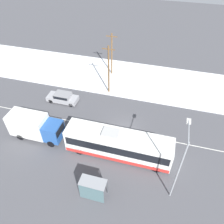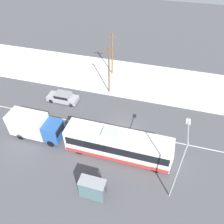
{
  "view_description": "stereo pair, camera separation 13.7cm",
  "coord_description": "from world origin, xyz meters",
  "px_view_note": "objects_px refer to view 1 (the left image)",
  "views": [
    {
      "loc": [
        3.75,
        -18.56,
        20.26
      ],
      "look_at": [
        -1.87,
        1.68,
        1.4
      ],
      "focal_mm": 35.0,
      "sensor_mm": 36.0,
      "label": 1
    },
    {
      "loc": [
        3.88,
        -18.52,
        20.26
      ],
      "look_at": [
        -1.87,
        1.68,
        1.4
      ],
      "focal_mm": 35.0,
      "sensor_mm": 36.0,
      "label": 2
    }
  ],
  "objects_px": {
    "pedestrian_at_stop": "(103,183)",
    "bus_shelter": "(92,189)",
    "city_bus": "(118,145)",
    "box_truck": "(35,126)",
    "utility_pole_roadside": "(109,70)",
    "utility_pole_snowlot": "(112,54)",
    "sedan_car": "(63,97)",
    "streetlamp": "(181,160)"
  },
  "relations": [
    {
      "from": "city_bus",
      "to": "bus_shelter",
      "type": "bearing_deg",
      "value": -99.99
    },
    {
      "from": "city_bus",
      "to": "box_truck",
      "type": "bearing_deg",
      "value": -179.96
    },
    {
      "from": "bus_shelter",
      "to": "utility_pole_roadside",
      "type": "bearing_deg",
      "value": 101.01
    },
    {
      "from": "city_bus",
      "to": "sedan_car",
      "type": "distance_m",
      "value": 12.34
    },
    {
      "from": "streetlamp",
      "to": "utility_pole_roadside",
      "type": "height_order",
      "value": "streetlamp"
    },
    {
      "from": "sedan_car",
      "to": "streetlamp",
      "type": "height_order",
      "value": "streetlamp"
    },
    {
      "from": "city_bus",
      "to": "utility_pole_roadside",
      "type": "height_order",
      "value": "utility_pole_roadside"
    },
    {
      "from": "box_truck",
      "to": "utility_pole_roadside",
      "type": "bearing_deg",
      "value": 61.58
    },
    {
      "from": "bus_shelter",
      "to": "utility_pole_snowlot",
      "type": "distance_m",
      "value": 22.43
    },
    {
      "from": "sedan_car",
      "to": "bus_shelter",
      "type": "bearing_deg",
      "value": 125.39
    },
    {
      "from": "pedestrian_at_stop",
      "to": "streetlamp",
      "type": "distance_m",
      "value": 7.78
    },
    {
      "from": "pedestrian_at_stop",
      "to": "bus_shelter",
      "type": "xyz_separation_m",
      "value": [
        -0.64,
        -1.22,
        0.69
      ]
    },
    {
      "from": "bus_shelter",
      "to": "utility_pole_roadside",
      "type": "height_order",
      "value": "utility_pole_roadside"
    },
    {
      "from": "box_truck",
      "to": "utility_pole_snowlot",
      "type": "relative_size",
      "value": 0.89
    },
    {
      "from": "box_truck",
      "to": "utility_pole_roadside",
      "type": "xyz_separation_m",
      "value": [
        5.97,
        11.03,
        2.22
      ]
    },
    {
      "from": "streetlamp",
      "to": "utility_pole_roadside",
      "type": "relative_size",
      "value": 1.04
    },
    {
      "from": "city_bus",
      "to": "sedan_car",
      "type": "xyz_separation_m",
      "value": [
        -10.08,
        7.07,
        -0.86
      ]
    },
    {
      "from": "bus_shelter",
      "to": "streetlamp",
      "type": "height_order",
      "value": "streetlamp"
    },
    {
      "from": "streetlamp",
      "to": "utility_pole_snowlot",
      "type": "height_order",
      "value": "streetlamp"
    },
    {
      "from": "pedestrian_at_stop",
      "to": "utility_pole_roadside",
      "type": "relative_size",
      "value": 0.21
    },
    {
      "from": "pedestrian_at_stop",
      "to": "streetlamp",
      "type": "relative_size",
      "value": 0.2
    },
    {
      "from": "streetlamp",
      "to": "utility_pole_snowlot",
      "type": "distance_m",
      "value": 22.31
    },
    {
      "from": "sedan_car",
      "to": "utility_pole_snowlot",
      "type": "bearing_deg",
      "value": -117.79
    },
    {
      "from": "streetlamp",
      "to": "utility_pole_roadside",
      "type": "distance_m",
      "value": 17.42
    },
    {
      "from": "bus_shelter",
      "to": "streetlamp",
      "type": "bearing_deg",
      "value": 21.26
    },
    {
      "from": "utility_pole_roadside",
      "to": "box_truck",
      "type": "bearing_deg",
      "value": -118.42
    },
    {
      "from": "sedan_car",
      "to": "utility_pole_snowlot",
      "type": "relative_size",
      "value": 0.62
    },
    {
      "from": "utility_pole_roadside",
      "to": "city_bus",
      "type": "bearing_deg",
      "value": -68.88
    },
    {
      "from": "pedestrian_at_stop",
      "to": "utility_pole_roadside",
      "type": "distance_m",
      "value": 16.27
    },
    {
      "from": "bus_shelter",
      "to": "utility_pole_roadside",
      "type": "distance_m",
      "value": 17.2
    },
    {
      "from": "box_truck",
      "to": "bus_shelter",
      "type": "xyz_separation_m",
      "value": [
        9.22,
        -5.7,
        -0.11
      ]
    },
    {
      "from": "city_bus",
      "to": "utility_pole_roadside",
      "type": "relative_size",
      "value": 1.53
    },
    {
      "from": "pedestrian_at_stop",
      "to": "utility_pole_snowlot",
      "type": "relative_size",
      "value": 0.22
    },
    {
      "from": "pedestrian_at_stop",
      "to": "bus_shelter",
      "type": "height_order",
      "value": "bus_shelter"
    },
    {
      "from": "city_bus",
      "to": "sedan_car",
      "type": "relative_size",
      "value": 2.63
    },
    {
      "from": "city_bus",
      "to": "box_truck",
      "type": "xyz_separation_m",
      "value": [
        -10.23,
        -0.01,
        0.13
      ]
    },
    {
      "from": "pedestrian_at_stop",
      "to": "utility_pole_snowlot",
      "type": "distance_m",
      "value": 21.46
    },
    {
      "from": "sedan_car",
      "to": "streetlamp",
      "type": "relative_size",
      "value": 0.56
    },
    {
      "from": "box_truck",
      "to": "bus_shelter",
      "type": "relative_size",
      "value": 2.57
    },
    {
      "from": "sedan_car",
      "to": "streetlamp",
      "type": "distance_m",
      "value": 19.5
    },
    {
      "from": "box_truck",
      "to": "bus_shelter",
      "type": "distance_m",
      "value": 10.84
    },
    {
      "from": "city_bus",
      "to": "sedan_car",
      "type": "bearing_deg",
      "value": 144.96
    }
  ]
}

